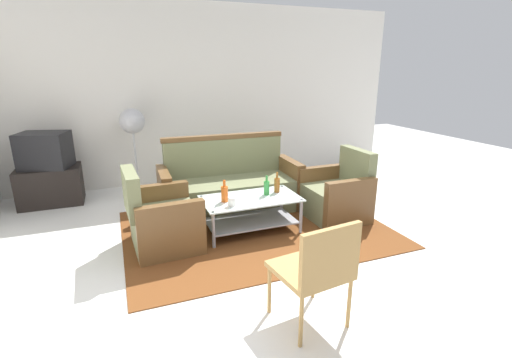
% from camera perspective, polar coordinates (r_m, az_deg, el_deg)
% --- Properties ---
extents(ground_plane, '(14.00, 14.00, 0.00)m').
position_cam_1_polar(ground_plane, '(3.86, 6.07, -11.56)').
color(ground_plane, white).
extents(wall_back, '(6.52, 0.12, 2.80)m').
position_cam_1_polar(wall_back, '(6.28, -6.60, 12.84)').
color(wall_back, silver).
rests_on(wall_back, ground).
extents(rug, '(2.97, 2.21, 0.01)m').
position_cam_1_polar(rug, '(4.39, 0.00, -7.67)').
color(rug, brown).
rests_on(rug, ground).
extents(couch, '(1.82, 0.78, 0.96)m').
position_cam_1_polar(couch, '(4.88, -4.07, -1.27)').
color(couch, '#6B704C').
rests_on(couch, rug).
extents(armchair_left, '(0.74, 0.79, 0.85)m').
position_cam_1_polar(armchair_left, '(4.01, -14.31, -6.32)').
color(armchair_left, '#6B704C').
rests_on(armchair_left, rug).
extents(armchair_right, '(0.71, 0.77, 0.85)m').
position_cam_1_polar(armchair_right, '(4.74, 12.32, -2.54)').
color(armchair_right, '#6B704C').
rests_on(armchair_right, rug).
extents(coffee_table, '(1.10, 0.60, 0.40)m').
position_cam_1_polar(coffee_table, '(4.24, -0.81, -4.69)').
color(coffee_table, silver).
rests_on(coffee_table, rug).
extents(bottle_orange, '(0.08, 0.08, 0.25)m').
position_cam_1_polar(bottle_orange, '(4.06, -4.87, -2.24)').
color(bottle_orange, '#D85919').
rests_on(bottle_orange, coffee_table).
extents(bottle_brown, '(0.07, 0.07, 0.24)m').
position_cam_1_polar(bottle_brown, '(4.36, 3.25, -0.89)').
color(bottle_brown, brown).
rests_on(bottle_brown, coffee_table).
extents(bottle_green, '(0.07, 0.07, 0.23)m').
position_cam_1_polar(bottle_green, '(4.27, 1.64, -1.32)').
color(bottle_green, '#2D8C38').
rests_on(bottle_green, coffee_table).
extents(cup, '(0.08, 0.08, 0.10)m').
position_cam_1_polar(cup, '(3.94, -3.76, -3.49)').
color(cup, silver).
rests_on(cup, coffee_table).
extents(tv_stand, '(0.80, 0.50, 0.52)m').
position_cam_1_polar(tv_stand, '(5.84, -29.08, -0.91)').
color(tv_stand, black).
rests_on(tv_stand, ground).
extents(television, '(0.70, 0.59, 0.48)m').
position_cam_1_polar(television, '(5.73, -29.78, 3.87)').
color(television, black).
rests_on(television, tv_stand).
extents(pedestal_fan, '(0.36, 0.36, 1.27)m').
position_cam_1_polar(pedestal_fan, '(5.67, -18.48, 7.73)').
color(pedestal_fan, '#2D2D33').
rests_on(pedestal_fan, ground).
extents(wicker_chair, '(0.54, 0.54, 0.84)m').
position_cam_1_polar(wicker_chair, '(2.69, 9.47, -13.17)').
color(wicker_chair, '#AD844C').
rests_on(wicker_chair, ground).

